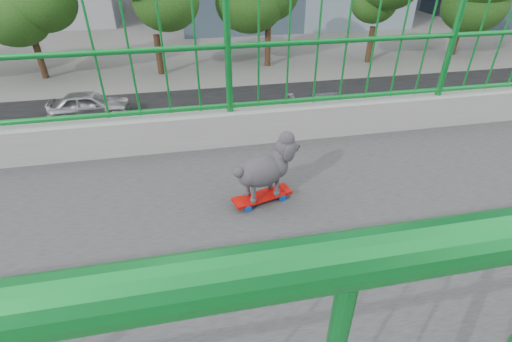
{
  "coord_description": "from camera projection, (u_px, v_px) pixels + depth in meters",
  "views": [
    {
      "loc": [
        1.57,
        -2.36,
        8.6
      ],
      "look_at": [
        -0.94,
        -1.86,
        6.95
      ],
      "focal_mm": 26.0,
      "sensor_mm": 36.0,
      "label": 1
    }
  ],
  "objects": [
    {
      "name": "road",
      "position": [
        245.0,
        155.0,
        17.06
      ],
      "size": [
        18.0,
        90.0,
        0.02
      ],
      "primitive_type": "cube",
      "color": "black",
      "rests_on": "ground"
    },
    {
      "name": "poodle",
      "position": [
        266.0,
        168.0,
        2.48
      ],
      "size": [
        0.28,
        0.48,
        0.41
      ],
      "rotation": [
        0.0,
        0.0,
        0.27
      ],
      "color": "#2D2A2F",
      "rests_on": "skateboard"
    },
    {
      "name": "skateboard",
      "position": [
        262.0,
        197.0,
        2.6
      ],
      "size": [
        0.23,
        0.44,
        0.06
      ],
      "rotation": [
        0.0,
        0.0,
        0.27
      ],
      "color": "red",
      "rests_on": "footbridge"
    },
    {
      "name": "car_0",
      "position": [
        130.0,
        271.0,
        10.14
      ],
      "size": [
        1.9,
        4.73,
        1.61
      ],
      "primitive_type": "imported",
      "color": "gray",
      "rests_on": "ground"
    },
    {
      "name": "car_3",
      "position": [
        338.0,
        109.0,
        19.68
      ],
      "size": [
        2.11,
        5.18,
        1.5
      ],
      "primitive_type": "imported",
      "rotation": [
        0.0,
        0.0,
        3.14
      ],
      "color": "gray",
      "rests_on": "ground"
    },
    {
      "name": "street_trees",
      "position": [
        227.0,
        0.0,
        25.43
      ],
      "size": [
        5.3,
        60.4,
        7.26
      ],
      "color": "black",
      "rests_on": "ground"
    },
    {
      "name": "car_4",
      "position": [
        90.0,
        105.0,
        20.22
      ],
      "size": [
        1.71,
        4.25,
        1.45
      ],
      "primitive_type": "imported",
      "rotation": [
        0.0,
        0.0,
        3.14
      ],
      "color": "gray",
      "rests_on": "ground"
    },
    {
      "name": "car_1",
      "position": [
        444.0,
        170.0,
        14.77
      ],
      "size": [
        1.39,
        3.99,
        1.32
      ],
      "primitive_type": "imported",
      "color": "red",
      "rests_on": "ground"
    },
    {
      "name": "car_2",
      "position": [
        129.0,
        158.0,
        15.35
      ],
      "size": [
        2.51,
        5.44,
        1.51
      ],
      "primitive_type": "imported",
      "rotation": [
        0.0,
        0.0,
        3.14
      ],
      "color": "white",
      "rests_on": "ground"
    }
  ]
}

